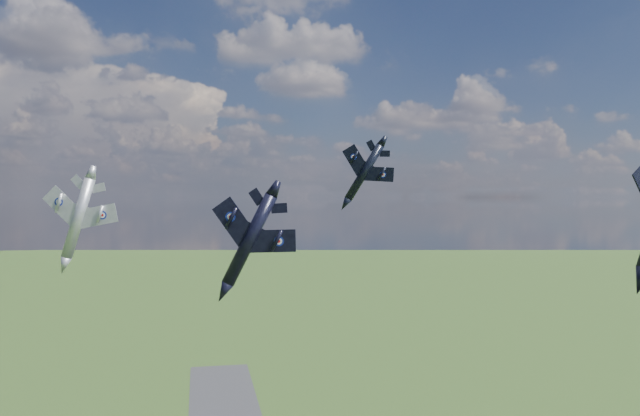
{
  "coord_description": "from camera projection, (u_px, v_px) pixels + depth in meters",
  "views": [
    {
      "loc": [
        -10.2,
        -65.09,
        84.64
      ],
      "look_at": [
        3.92,
        6.8,
        83.39
      ],
      "focal_mm": 35.0,
      "sensor_mm": 36.0,
      "label": 1
    }
  ],
  "objects": [
    {
      "name": "jet_lead_navy",
      "position": [
        250.0,
        239.0,
        74.98
      ],
      "size": [
        15.5,
        18.69,
        8.25
      ],
      "primitive_type": null,
      "rotation": [
        0.0,
        0.46,
        -0.24
      ],
      "color": "black"
    },
    {
      "name": "jet_high_navy",
      "position": [
        364.0,
        172.0,
        92.03
      ],
      "size": [
        13.11,
        15.15,
        6.98
      ],
      "primitive_type": null,
      "rotation": [
        0.0,
        0.55,
        -0.37
      ],
      "color": "black"
    },
    {
      "name": "jet_left_silver",
      "position": [
        78.0,
        218.0,
        71.81
      ],
      "size": [
        12.1,
        14.72,
        5.33
      ],
      "primitive_type": null,
      "rotation": [
        0.0,
        0.3,
        -0.19
      ],
      "color": "#91939B"
    }
  ]
}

